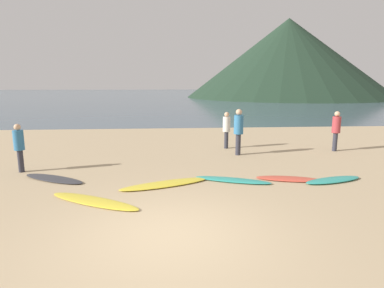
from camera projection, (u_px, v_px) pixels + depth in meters
The scene contains 13 objects.
ground_plane at pixel (168, 143), 15.94m from camera, with size 120.00×120.00×0.20m, color tan.
ocean_water at pixel (167, 95), 69.13m from camera, with size 140.00×100.00×0.01m, color #475B6B.
headland_hill at pixel (287, 58), 59.61m from camera, with size 37.06×37.06×14.20m, color #1E3323.
surfboard_0 at pixel (54, 179), 9.61m from camera, with size 2.21×0.55×0.07m, color #333338.
surfboard_1 at pixel (94, 201), 7.81m from camera, with size 2.63×0.54×0.06m, color yellow.
surfboard_2 at pixel (165, 184), 9.11m from camera, with size 2.64×0.58×0.08m, color yellow.
surfboard_3 at pixel (233, 180), 9.45m from camera, with size 2.24×0.45×0.08m, color teal.
surfboard_4 at pixel (289, 179), 9.60m from camera, with size 1.93×0.55×0.07m, color #D84C38.
surfboard_5 at pixel (333, 180), 9.45m from camera, with size 1.92×0.49×0.09m, color teal.
person_0 at pixel (336, 128), 13.43m from camera, with size 0.34×0.34×1.68m.
person_1 at pixel (227, 127), 13.98m from camera, with size 0.32×0.32×1.60m.
person_2 at pixel (19, 144), 10.27m from camera, with size 0.32×0.32×1.57m.
person_3 at pixel (239, 128), 12.68m from camera, with size 0.37×0.37×1.83m.
Camera 1 is at (0.04, -5.70, 2.88)m, focal length 30.14 mm.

